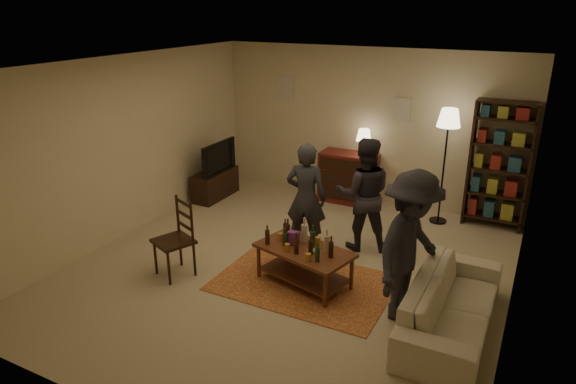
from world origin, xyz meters
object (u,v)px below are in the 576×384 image
Objects in this scene: person_right at (364,194)px; coffee_table at (304,253)px; dining_chair at (178,235)px; floor_lamp at (448,126)px; dresser at (349,176)px; tv_stand at (215,177)px; sofa at (452,305)px; person_left at (306,198)px; bookshelf at (499,164)px; person_by_sofa at (410,248)px.

coffee_table is at bearing 54.03° from person_right.
floor_lamp is (2.69, 3.31, 1.04)m from dining_chair.
tv_stand is at bearing -157.93° from dresser.
coffee_table is 1.87m from sofa.
person_left reaches higher than dining_chair.
person_right is at bearing -119.05° from floor_lamp.
person_left is at bearing -86.20° from dresser.
dresser is at bearing 37.54° from sofa.
bookshelf reaches higher than sofa.
dining_chair is at bearing -129.14° from floor_lamp.
dresser is 2.50m from bookshelf.
bookshelf reaches higher than person_by_sofa.
person_left is at bearing 72.88° from dining_chair.
coffee_table is 0.80× the size of person_right.
dining_chair is at bearing -161.76° from coffee_table.
tv_stand is 0.78× the size of dresser.
coffee_table is 0.66× the size of bookshelf.
coffee_table is 1.26× the size of dining_chair.
bookshelf is 3.26m from sofa.
tv_stand is at bearing 64.66° from sofa.
person_right reaches higher than tv_stand.
sofa is (-0.05, -3.18, -0.73)m from bookshelf.
tv_stand is 4.73m from person_by_sofa.
dresser is at bearing 173.78° from floor_lamp.
coffee_table is 1.44m from person_by_sofa.
bookshelf is 1.00m from floor_lamp.
coffee_table is 3.02m from dresser.
person_by_sofa is at bearing 138.65° from person_left.
dresser is at bearing -96.40° from person_left.
dresser is 0.85× the size of person_left.
person_right is (0.31, 1.32, 0.40)m from coffee_table.
dresser is at bearing -178.43° from bookshelf.
person_right is at bearing -133.05° from bookshelf.
bookshelf is at bearing 68.27° from dining_chair.
tv_stand is at bearing -36.09° from person_left.
dining_chair is at bearing 40.04° from person_left.
tv_stand reaches higher than dining_chair.
sofa is 1.26× the size of person_right.
dresser is 0.65× the size of sofa.
dining_chair is 4.99m from bookshelf.
bookshelf is at bearing 11.80° from tv_stand.
person_by_sofa is at bearing -58.88° from dresser.
person_right is (3.09, -0.73, 0.44)m from tv_stand.
tv_stand reaches higher than coffee_table.
dresser reaches higher than dining_chair.
dresser is 1.88m from person_right.
person_right is (-0.81, -1.46, -0.77)m from floor_lamp.
person_right reaches higher than person_left.
coffee_table is at bearing -36.44° from tv_stand.
floor_lamp is 1.06× the size of person_by_sofa.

